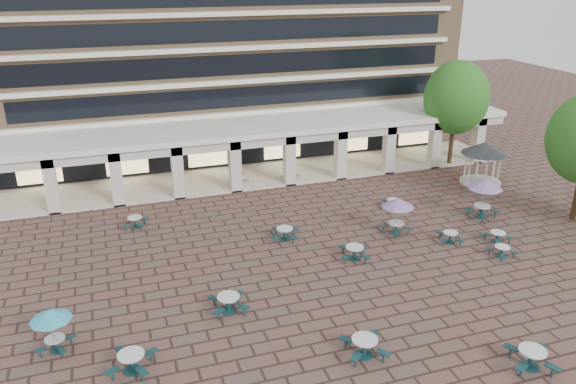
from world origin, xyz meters
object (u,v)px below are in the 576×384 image
object	(u,v)px
picnic_table_1	(364,345)
gazebo	(484,153)
planter_right	(290,176)
picnic_table_0	(132,361)
planter_left	(239,181)
picnic_table_2	(532,357)

from	to	relation	value
picnic_table_1	gazebo	distance (m)	23.98
gazebo	planter_right	distance (m)	14.90
picnic_table_0	gazebo	size ratio (longest dim) A/B	0.65
gazebo	planter_right	bearing A→B (deg)	160.67
gazebo	planter_left	size ratio (longest dim) A/B	2.32
picnic_table_2	planter_right	distance (m)	24.04
picnic_table_0	gazebo	bearing A→B (deg)	47.48
picnic_table_1	planter_right	bearing A→B (deg)	85.24
picnic_table_0	planter_left	distance (m)	20.99
picnic_table_1	gazebo	world-z (taller)	gazebo
picnic_table_0	planter_left	xyz separation A→B (m)	(9.18, 18.87, 0.06)
picnic_table_2	gazebo	xyz separation A→B (m)	(11.35, 19.01, 1.93)
gazebo	planter_left	distance (m)	18.79
gazebo	planter_left	world-z (taller)	gazebo
picnic_table_0	picnic_table_1	size ratio (longest dim) A/B	1.11
picnic_table_0	gazebo	xyz separation A→B (m)	(27.23, 13.98, 1.94)
picnic_table_1	picnic_table_0	bearing A→B (deg)	172.68
picnic_table_0	planter_right	xyz separation A→B (m)	(13.29, 18.87, -0.08)
picnic_table_1	planter_right	world-z (taller)	planter_right
planter_left	picnic_table_1	bearing A→B (deg)	-88.92
picnic_table_0	planter_right	size ratio (longest dim) A/B	1.52
planter_left	planter_right	world-z (taller)	planter_left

